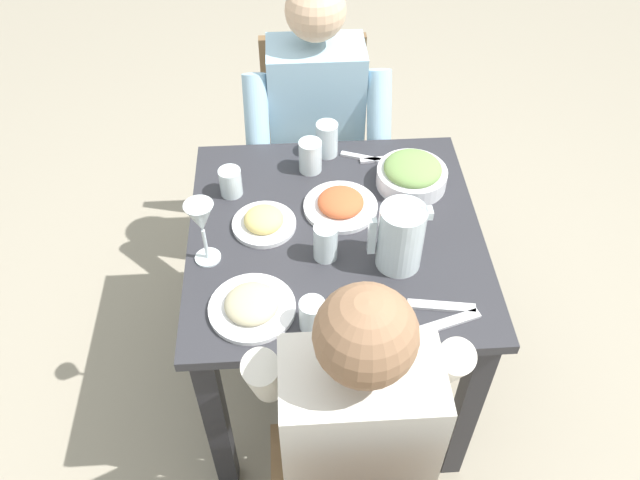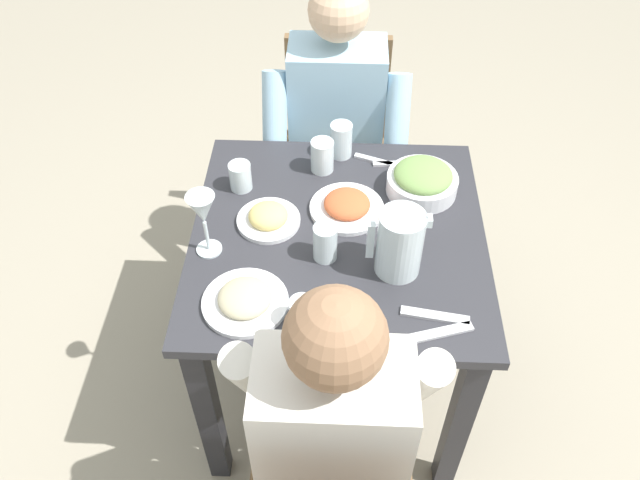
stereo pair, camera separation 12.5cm
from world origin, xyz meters
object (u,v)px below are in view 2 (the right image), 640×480
chair_near (335,142)px  wine_glass (201,212)px  diner_near (334,145)px  diner_far (332,414)px  plate_beans (243,300)px  water_glass_by_pitcher (321,156)px  water_glass_far_right (300,314)px  plate_rice_curry (345,206)px  water_glass_center (323,242)px  plate_fries (267,217)px  water_glass_near_left (340,140)px  dining_table (336,266)px  water_pitcher (398,243)px  salad_bowl (421,180)px  water_glass_far_left (239,176)px

chair_near → wine_glass: (0.33, 0.79, 0.37)m
diner_near → diner_far: 1.02m
diner_far → wine_glass: size_ratio=6.08×
diner_near → plate_beans: (0.21, 0.77, 0.10)m
chair_near → diner_far: size_ratio=0.75×
water_glass_by_pitcher → water_glass_far_right: water_glass_by_pitcher is taller
plate_rice_curry → water_glass_center: water_glass_center is taller
plate_rice_curry → water_glass_center: (0.06, 0.18, 0.04)m
water_glass_center → water_glass_far_right: bearing=78.4°
plate_fries → plate_beans: size_ratio=0.82×
plate_fries → water_glass_center: bearing=142.9°
chair_near → water_glass_near_left: 0.47m
chair_near → water_glass_far_right: chair_near is taller
diner_far → plate_fries: 0.59m
diner_far → dining_table: bearing=-89.6°
water_pitcher → wine_glass: bearing=-5.1°
salad_bowl → water_glass_far_left: bearing=0.6°
dining_table → wine_glass: 0.46m
plate_fries → water_glass_far_right: size_ratio=2.08×
salad_bowl → water_glass_far_left: size_ratio=2.43×
water_pitcher → water_glass_far_right: water_pitcher is taller
chair_near → plate_beans: size_ratio=4.10×
water_pitcher → water_glass_far_right: size_ratio=2.19×
wine_glass → dining_table: bearing=-167.4°
water_pitcher → plate_rice_curry: size_ratio=0.89×
diner_far → plate_beans: 0.36m
chair_near → plate_beans: 1.03m
plate_rice_curry → water_glass_far_right: size_ratio=2.47×
chair_near → water_glass_by_pitcher: size_ratio=8.66×
water_glass_far_left → water_glass_by_pitcher: size_ratio=0.83×
plate_rice_curry → wine_glass: (0.37, 0.17, 0.12)m
salad_bowl → plate_fries: size_ratio=1.16×
dining_table → chair_near: size_ratio=0.91×
water_glass_far_left → dining_table: bearing=148.4°
water_glass_far_left → diner_near: bearing=-129.9°
plate_fries → plate_rice_curry: plate_fries is taller
plate_beans → water_glass_near_left: size_ratio=1.95×
plate_rice_curry → water_glass_near_left: (0.02, -0.26, 0.04)m
water_glass_center → dining_table: bearing=-110.9°
diner_far → plate_rice_curry: diner_far is taller
diner_near → salad_bowl: bearing=129.0°
diner_near → water_glass_by_pitcher: diner_near is taller
dining_table → plate_rice_curry: bearing=-103.3°
plate_beans → dining_table: bearing=-131.4°
plate_fries → water_glass_far_left: bearing=-56.6°
diner_near → water_glass_by_pitcher: 0.27m
dining_table → salad_bowl: size_ratio=3.92×
salad_bowl → water_glass_near_left: bearing=-34.1°
water_glass_near_left → water_glass_far_right: (0.08, 0.67, -0.01)m
water_pitcher → plate_beans: size_ratio=0.87×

